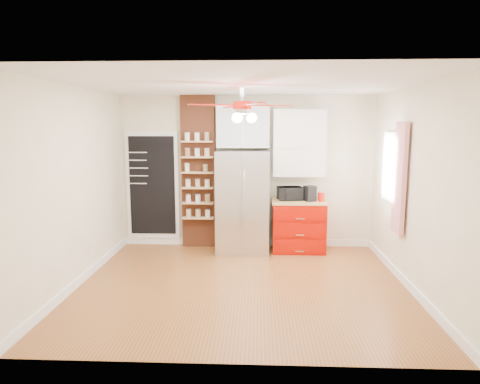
{
  "coord_description": "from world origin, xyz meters",
  "views": [
    {
      "loc": [
        0.22,
        -5.63,
        2.16
      ],
      "look_at": [
        -0.07,
        0.9,
        1.16
      ],
      "focal_mm": 32.0,
      "sensor_mm": 36.0,
      "label": 1
    }
  ],
  "objects_px": {
    "toaster_oven": "(290,193)",
    "pantry_jar_oats": "(187,168)",
    "fridge": "(243,202)",
    "coffee_maker": "(310,194)",
    "ceiling_fan": "(242,106)",
    "canister_left": "(321,197)",
    "red_cabinet": "(298,225)"
  },
  "relations": [
    {
      "from": "coffee_maker",
      "to": "pantry_jar_oats",
      "type": "bearing_deg",
      "value": 150.74
    },
    {
      "from": "fridge",
      "to": "pantry_jar_oats",
      "type": "height_order",
      "value": "fridge"
    },
    {
      "from": "fridge",
      "to": "red_cabinet",
      "type": "height_order",
      "value": "fridge"
    },
    {
      "from": "fridge",
      "to": "pantry_jar_oats",
      "type": "bearing_deg",
      "value": 171.46
    },
    {
      "from": "ceiling_fan",
      "to": "coffee_maker",
      "type": "bearing_deg",
      "value": 55.42
    },
    {
      "from": "toaster_oven",
      "to": "coffee_maker",
      "type": "xyz_separation_m",
      "value": [
        0.33,
        -0.08,
        0.01
      ]
    },
    {
      "from": "red_cabinet",
      "to": "pantry_jar_oats",
      "type": "distance_m",
      "value": 2.19
    },
    {
      "from": "fridge",
      "to": "ceiling_fan",
      "type": "relative_size",
      "value": 1.25
    },
    {
      "from": "canister_left",
      "to": "pantry_jar_oats",
      "type": "distance_m",
      "value": 2.38
    },
    {
      "from": "fridge",
      "to": "ceiling_fan",
      "type": "distance_m",
      "value": 2.25
    },
    {
      "from": "fridge",
      "to": "red_cabinet",
      "type": "bearing_deg",
      "value": 2.95
    },
    {
      "from": "fridge",
      "to": "canister_left",
      "type": "bearing_deg",
      "value": -2.6
    },
    {
      "from": "pantry_jar_oats",
      "to": "ceiling_fan",
      "type": "bearing_deg",
      "value": -59.89
    },
    {
      "from": "red_cabinet",
      "to": "toaster_oven",
      "type": "relative_size",
      "value": 2.26
    },
    {
      "from": "toaster_oven",
      "to": "pantry_jar_oats",
      "type": "distance_m",
      "value": 1.85
    },
    {
      "from": "ceiling_fan",
      "to": "pantry_jar_oats",
      "type": "distance_m",
      "value": 2.28
    },
    {
      "from": "fridge",
      "to": "pantry_jar_oats",
      "type": "distance_m",
      "value": 1.14
    },
    {
      "from": "coffee_maker",
      "to": "canister_left",
      "type": "height_order",
      "value": "coffee_maker"
    },
    {
      "from": "red_cabinet",
      "to": "coffee_maker",
      "type": "bearing_deg",
      "value": -27.03
    },
    {
      "from": "ceiling_fan",
      "to": "toaster_oven",
      "type": "xyz_separation_m",
      "value": [
        0.76,
        1.67,
        -1.41
      ]
    },
    {
      "from": "coffee_maker",
      "to": "canister_left",
      "type": "xyz_separation_m",
      "value": [
        0.19,
        -0.02,
        -0.05
      ]
    },
    {
      "from": "fridge",
      "to": "pantry_jar_oats",
      "type": "relative_size",
      "value": 12.61
    },
    {
      "from": "coffee_maker",
      "to": "ceiling_fan",
      "type": "bearing_deg",
      "value": -148.81
    },
    {
      "from": "ceiling_fan",
      "to": "coffee_maker",
      "type": "relative_size",
      "value": 5.4
    },
    {
      "from": "canister_left",
      "to": "pantry_jar_oats",
      "type": "height_order",
      "value": "pantry_jar_oats"
    },
    {
      "from": "fridge",
      "to": "toaster_oven",
      "type": "relative_size",
      "value": 4.2
    },
    {
      "from": "ceiling_fan",
      "to": "toaster_oven",
      "type": "height_order",
      "value": "ceiling_fan"
    },
    {
      "from": "ceiling_fan",
      "to": "toaster_oven",
      "type": "distance_m",
      "value": 2.32
    },
    {
      "from": "fridge",
      "to": "coffee_maker",
      "type": "relative_size",
      "value": 6.74
    },
    {
      "from": "ceiling_fan",
      "to": "pantry_jar_oats",
      "type": "xyz_separation_m",
      "value": [
        -1.03,
        1.78,
        -0.98
      ]
    },
    {
      "from": "fridge",
      "to": "red_cabinet",
      "type": "xyz_separation_m",
      "value": [
        0.97,
        0.05,
        -0.42
      ]
    },
    {
      "from": "fridge",
      "to": "toaster_oven",
      "type": "height_order",
      "value": "fridge"
    }
  ]
}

